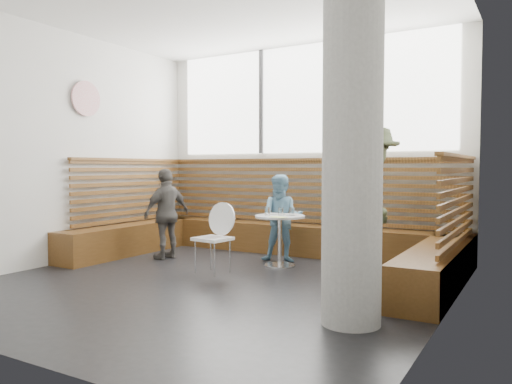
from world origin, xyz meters
The scene contains 15 objects.
room centered at (0.00, 0.00, 1.60)m, with size 5.00×5.00×3.20m.
booth centered at (0.00, 1.77, 0.41)m, with size 5.00×2.50×1.44m.
concrete_column centered at (1.85, -0.60, 1.60)m, with size 0.50×0.50×3.20m, color gray.
wall_art centered at (-2.46, 0.40, 2.30)m, with size 0.50×0.50×0.03m, color white.
cafe_table centered at (0.20, 1.29, 0.49)m, with size 0.66×0.66×0.68m.
cafe_chair centered at (-0.33, 0.55, 0.51)m, with size 0.42×0.41×0.88m.
adult_man centered at (1.42, 1.33, 0.92)m, with size 1.19×0.68×1.84m, color #475337.
child_back centered at (0.09, 1.58, 0.61)m, with size 0.59×0.46×1.22m, color #6797B4.
child_left centered at (-1.47, 0.97, 0.65)m, with size 0.76×0.32×1.30m, color #4F4C48.
plate_near centered at (0.04, 1.37, 0.69)m, with size 0.21×0.21×0.01m, color white.
plate_far centered at (0.31, 1.41, 0.69)m, with size 0.21×0.21×0.01m, color white.
glass_left centered at (0.06, 1.20, 0.73)m, with size 0.07×0.07×0.11m, color white.
glass_mid centered at (0.23, 1.26, 0.73)m, with size 0.07×0.07×0.11m, color white.
glass_right centered at (0.36, 1.32, 0.74)m, with size 0.07×0.07×0.11m, color white.
menu_card centered at (0.29, 1.06, 0.68)m, with size 0.21×0.15×0.00m, color #A5C64C.
Camera 1 is at (3.23, -4.59, 1.32)m, focal length 35.00 mm.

